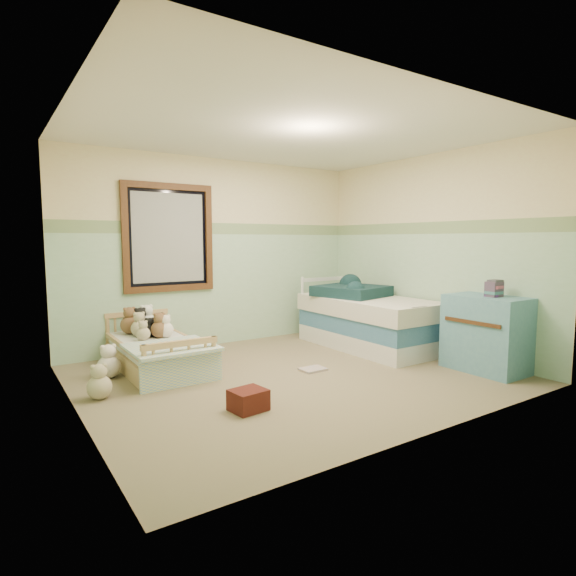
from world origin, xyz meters
TOP-DOWN VIEW (x-y plane):
  - floor at (0.00, 0.00)m, footprint 4.20×3.60m
  - ceiling at (0.00, 0.00)m, footprint 4.20×3.60m
  - wall_back at (0.00, 1.80)m, footprint 4.20×0.04m
  - wall_front at (0.00, -1.80)m, footprint 4.20×0.04m
  - wall_left at (-2.10, 0.00)m, footprint 0.04×3.60m
  - wall_right at (2.10, 0.00)m, footprint 0.04×3.60m
  - wainscot_mint at (0.00, 1.79)m, footprint 4.20×0.01m
  - border_strip at (0.00, 1.79)m, footprint 4.20×0.01m
  - window_frame at (-0.70, 1.76)m, footprint 1.16×0.06m
  - window_blinds at (-0.70, 1.77)m, footprint 0.92×0.01m
  - toddler_bed_frame at (-1.12, 1.05)m, footprint 0.77×1.54m
  - toddler_mattress at (-1.12, 1.05)m, footprint 0.70×1.47m
  - patchwork_quilt at (-1.12, 0.57)m, footprint 0.83×0.77m
  - plush_bed_brown at (-1.27, 1.55)m, footprint 0.22×0.22m
  - plush_bed_white at (-1.07, 1.55)m, footprint 0.23×0.23m
  - plush_bed_tan at (-1.22, 1.33)m, footprint 0.19×0.19m
  - plush_bed_dark at (-0.99, 1.33)m, footprint 0.18×0.18m
  - plush_floor_cream at (-1.65, 0.96)m, footprint 0.24×0.24m
  - plush_floor_tan at (-1.87, 0.34)m, footprint 0.22×0.22m
  - twin_bed_frame at (1.55, 0.49)m, footprint 0.94×1.88m
  - twin_boxspring at (1.55, 0.49)m, footprint 0.94×1.88m
  - twin_mattress at (1.55, 0.49)m, footprint 0.98×1.92m
  - teal_blanket at (1.50, 0.79)m, footprint 0.97×1.01m
  - dresser at (1.83, -1.03)m, footprint 0.51×0.82m
  - book_stack at (1.83, -1.10)m, footprint 0.17×0.13m
  - red_pillow at (-0.89, -0.64)m, footprint 0.31×0.28m
  - floor_book at (0.27, 0.01)m, footprint 0.27×0.21m
  - extra_plush_0 at (-1.13, 1.26)m, footprint 0.15×0.15m
  - extra_plush_1 at (-1.05, 1.16)m, footprint 0.19×0.19m
  - extra_plush_2 at (-0.99, 1.13)m, footprint 0.18×0.18m
  - extra_plush_3 at (-1.25, 1.11)m, footprint 0.15×0.15m
  - extra_plush_4 at (-1.16, 1.51)m, footprint 0.21×0.21m

SIDE VIEW (x-z plane):
  - floor at x=0.00m, z-range -0.02..0.00m
  - floor_book at x=0.27m, z-range 0.00..0.02m
  - red_pillow at x=-0.89m, z-range 0.00..0.18m
  - toddler_bed_frame at x=-1.12m, z-range 0.00..0.20m
  - plush_floor_tan at x=-1.87m, z-range 0.00..0.22m
  - twin_bed_frame at x=1.55m, z-range 0.00..0.22m
  - plush_floor_cream at x=-1.65m, z-range 0.00..0.24m
  - toddler_mattress at x=-1.12m, z-range 0.20..0.32m
  - twin_boxspring at x=1.55m, z-range 0.22..0.44m
  - patchwork_quilt at x=-1.12m, z-range 0.32..0.35m
  - extra_plush_3 at x=-1.25m, z-range 0.32..0.47m
  - extra_plush_0 at x=-1.13m, z-range 0.32..0.47m
  - extra_plush_2 at x=-0.99m, z-range 0.32..0.49m
  - plush_bed_dark at x=-0.99m, z-range 0.32..0.49m
  - dresser at x=1.83m, z-range 0.00..0.82m
  - extra_plush_1 at x=-1.05m, z-range 0.32..0.51m
  - plush_bed_tan at x=-1.22m, z-range 0.32..0.51m
  - extra_plush_4 at x=-1.16m, z-range 0.32..0.53m
  - plush_bed_brown at x=-1.27m, z-range 0.32..0.54m
  - plush_bed_white at x=-1.07m, z-range 0.32..0.54m
  - twin_mattress at x=1.55m, z-range 0.44..0.66m
  - teal_blanket at x=1.50m, z-range 0.66..0.80m
  - wainscot_mint at x=0.00m, z-range 0.00..1.50m
  - book_stack at x=1.83m, z-range 0.82..0.98m
  - wall_back at x=0.00m, z-range 0.00..2.50m
  - wall_front at x=0.00m, z-range 0.00..2.50m
  - wall_left at x=-2.10m, z-range 0.00..2.50m
  - wall_right at x=2.10m, z-range 0.00..2.50m
  - window_blinds at x=-0.70m, z-range 0.89..2.01m
  - window_frame at x=-0.70m, z-range 0.77..2.13m
  - border_strip at x=0.00m, z-range 1.50..1.65m
  - ceiling at x=0.00m, z-range 2.50..2.52m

